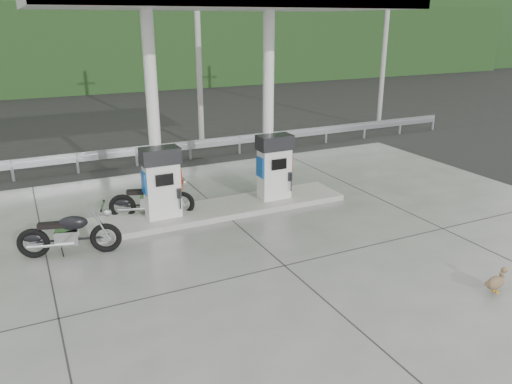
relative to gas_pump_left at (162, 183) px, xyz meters
name	(u,v)px	position (x,y,z in m)	size (l,w,h in m)	color
ground	(263,248)	(1.60, -2.50, -1.07)	(160.00, 160.00, 0.00)	black
forecourt_apron	(263,248)	(1.60, -2.50, -1.06)	(18.00, 14.00, 0.02)	slate
pump_island	(222,209)	(1.60, 0.00, -0.98)	(7.00, 1.40, 0.15)	gray
gas_pump_left	(162,183)	(0.00, 0.00, 0.00)	(0.95, 0.55, 1.80)	silver
gas_pump_right	(274,167)	(3.20, 0.00, 0.00)	(0.95, 0.55, 1.80)	silver
canopy_column_left	(153,117)	(0.00, 0.40, 1.60)	(0.30, 0.30, 5.00)	white
canopy_column_right	(268,107)	(3.20, 0.40, 1.60)	(0.30, 0.30, 5.00)	white
canopy_roof	(217,0)	(1.60, 0.00, 4.30)	(8.50, 5.00, 0.40)	silver
guardrail	(163,144)	(1.60, 5.50, -0.36)	(26.00, 0.16, 1.42)	#9C9EA3
road	(141,142)	(1.60, 9.00, -1.07)	(60.00, 7.00, 0.01)	black
utility_pole_b	(198,45)	(3.60, 7.00, 2.93)	(0.22, 0.22, 8.00)	gray
utility_pole_c	(385,41)	(12.60, 7.00, 2.93)	(0.22, 0.22, 8.00)	gray
tree_band	(76,48)	(1.60, 27.50, 1.93)	(80.00, 6.00, 6.00)	black
forested_hills	(47,61)	(1.60, 57.50, -1.07)	(100.00, 40.00, 140.00)	black
motorcycle_left	(69,234)	(-2.38, -0.96, -0.56)	(2.06, 0.65, 0.97)	black
motorcycle_right	(152,200)	(-0.19, 0.40, -0.56)	(2.05, 0.65, 0.97)	black
duck	(495,283)	(4.65, -6.21, -0.85)	(0.57, 0.16, 0.41)	brown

